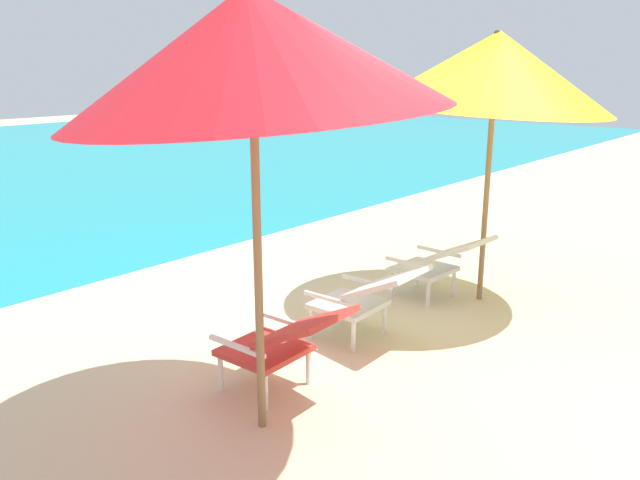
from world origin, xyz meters
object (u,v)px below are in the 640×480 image
lounge_chair_left (283,340)px  lounge_chair_center (366,294)px  beach_umbrella_left (252,52)px  beach_umbrella_right (495,70)px  lounge_chair_right (439,260)px

lounge_chair_left → lounge_chair_center: bearing=5.3°
beach_umbrella_left → lounge_chair_center: bearing=10.6°
beach_umbrella_left → beach_umbrella_right: size_ratio=1.12×
lounge_chair_right → beach_umbrella_left: size_ratio=0.29×
lounge_chair_left → lounge_chair_right: 2.24m
lounge_chair_center → beach_umbrella_right: (1.49, -0.25, 1.72)m
lounge_chair_left → beach_umbrella_left: 1.88m
lounge_chair_right → beach_umbrella_right: 1.77m
beach_umbrella_left → lounge_chair_left: bearing=24.4°
lounge_chair_right → beach_umbrella_left: beach_umbrella_left is taller
lounge_chair_right → beach_umbrella_left: (-2.61, -0.29, 1.84)m
beach_umbrella_left → lounge_chair_right: bearing=6.4°
lounge_chair_left → beach_umbrella_right: beach_umbrella_right is taller
lounge_chair_center → beach_umbrella_left: 2.34m
beach_umbrella_left → beach_umbrella_right: (2.92, 0.02, -0.11)m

